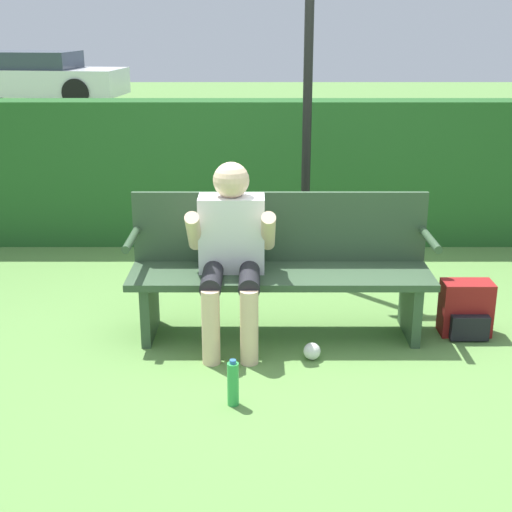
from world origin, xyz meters
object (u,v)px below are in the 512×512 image
Objects in this scene: person_seated at (230,245)px; signpost at (307,81)px; parked_car at (33,77)px; park_bench at (279,265)px; water_bottle at (232,384)px; backpack at (465,310)px.

signpost is at bearing 65.26° from person_seated.
parked_car is at bearing 114.86° from signpost.
person_seated reaches higher than park_bench.
park_bench is 7.30× the size of water_bottle.
park_bench reaches higher than water_bottle.
park_bench reaches higher than backpack.
water_bottle is at bearing -105.93° from park_bench.
park_bench is 1.26m from backpack.
backpack is 15.52m from parked_car.
person_seated is at bearing -114.74° from signpost.
water_bottle is at bearing -104.13° from signpost.
parked_car is (-5.69, 13.82, 0.15)m from park_bench.
person_seated is 14.96m from parked_car.
parked_car is (-5.38, 13.96, -0.03)m from person_seated.
person_seated is 1.61m from backpack.
person_seated is (-0.31, -0.13, 0.18)m from park_bench.
signpost reaches higher than backpack.
person_seated reaches higher than backpack.
park_bench is 1.08m from water_bottle.
person_seated is at bearing -177.62° from backpack.
water_bottle is at bearing -62.92° from parked_car.
person_seated is 1.59m from signpost.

